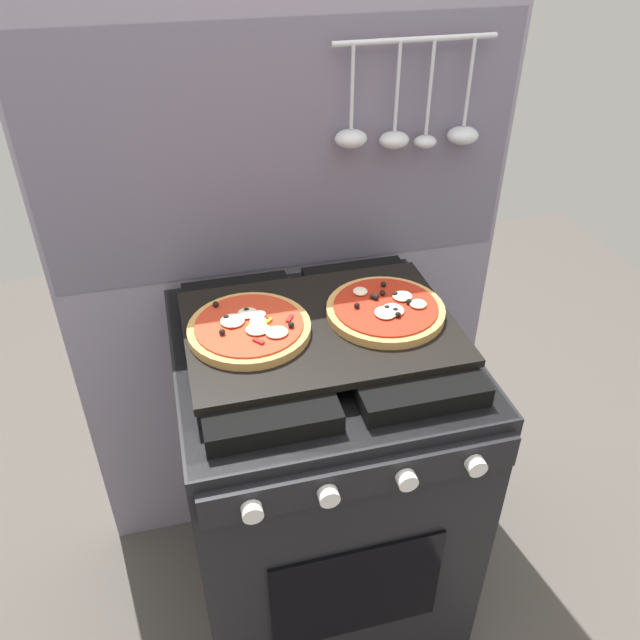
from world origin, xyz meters
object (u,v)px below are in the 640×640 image
pizza_left (250,328)px  pizza_right (386,309)px  baking_tray (320,327)px  stove (320,481)px

pizza_left → pizza_right: same height
baking_tray → pizza_left: 0.14m
pizza_left → pizza_right: bearing=-0.8°
pizza_left → baking_tray: bearing=-2.3°
stove → pizza_left: 0.50m
stove → pizza_left: pizza_left is taller
stove → baking_tray: 0.46m
pizza_left → pizza_right: 0.28m
baking_tray → stove: bearing=-90.0°
pizza_right → stove: bearing=-178.6°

